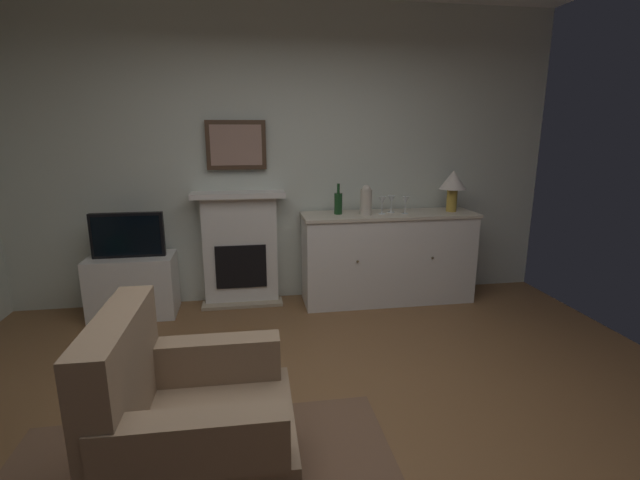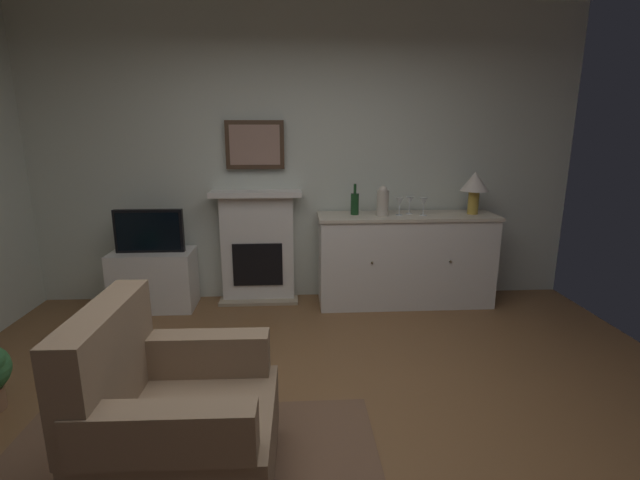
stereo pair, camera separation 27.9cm
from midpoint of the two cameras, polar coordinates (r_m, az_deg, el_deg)
The scene contains 14 objects.
ground_plane at distance 2.73m, azimuth 2.79°, elevation -25.23°, with size 5.32×4.71×0.10m, color brown.
wall_rear at distance 4.45m, azimuth -0.22°, elevation 10.47°, with size 5.32×0.06×2.82m, color silver.
fireplace_unit at distance 4.45m, azimuth -6.09°, elevation -0.86°, with size 0.87×0.30×1.10m.
framed_picture at distance 4.36m, azimuth -6.39°, elevation 11.85°, with size 0.55×0.04×0.45m.
sideboard_cabinet at distance 4.47m, azimuth 12.47°, elevation -2.44°, with size 1.69×0.49×0.89m.
table_lamp at distance 4.55m, azimuth 20.66°, elevation 6.55°, with size 0.26×0.26×0.40m.
wine_bottle at distance 4.27m, azimuth 6.29°, elevation 4.61°, with size 0.08×0.08×0.29m.
wine_glass_left at distance 4.31m, azimuth 11.87°, elevation 4.67°, with size 0.07×0.07×0.16m.
wine_glass_center at distance 4.39m, azimuth 13.06°, elevation 4.78°, with size 0.07×0.07×0.16m.
wine_glass_right at distance 4.35m, azimuth 14.77°, elevation 4.59°, with size 0.07×0.07×0.16m.
vase_decorative at distance 4.24m, azimuth 9.81°, elevation 4.86°, with size 0.11×0.11×0.28m.
tv_cabinet at distance 4.53m, azimuth -18.55°, elevation -4.81°, with size 0.75×0.42×0.56m.
tv_set at distance 4.38m, azimuth -19.10°, elevation 1.06°, with size 0.62×0.07×0.40m.
armchair at distance 2.29m, azimuth -14.68°, elevation -20.88°, with size 0.82×0.79×0.92m.
Camera 2 is at (-0.11, -2.12, 1.66)m, focal length 25.34 mm.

